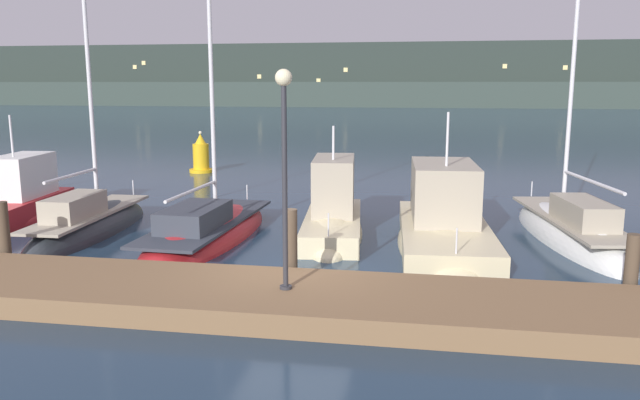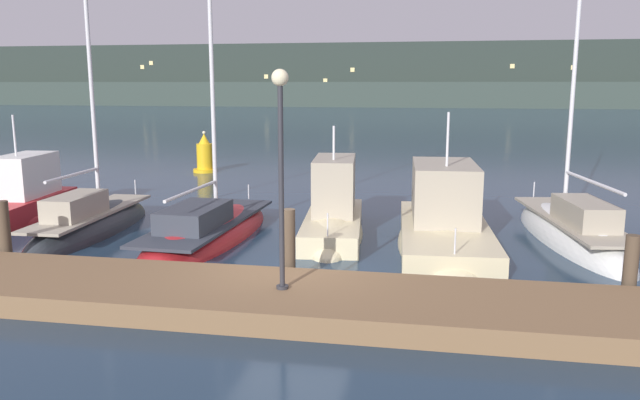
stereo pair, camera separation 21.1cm
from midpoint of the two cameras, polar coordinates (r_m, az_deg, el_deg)
ground_plane at (r=13.98m, az=-2.42°, el=-7.67°), size 400.00×400.00×0.00m
dock at (r=12.43m, az=-4.10°, el=-8.97°), size 37.63×2.80×0.45m
mooring_pile_1 at (r=16.78m, az=-26.56°, el=-2.82°), size 0.28×0.28×1.63m
mooring_pile_2 at (r=13.78m, az=-2.41°, el=-4.29°), size 0.28×0.28×1.69m
mooring_pile_3 at (r=14.08m, az=26.90°, el=-5.70°), size 0.28×0.28×1.42m
motorboat_berth_2 at (r=22.71m, az=-25.43°, el=-0.63°), size 2.34×5.68×3.98m
sailboat_berth_3 at (r=19.66m, az=-19.92°, el=-2.57°), size 1.82×6.77×9.44m
sailboat_berth_4 at (r=18.19m, az=-9.89°, el=-3.13°), size 2.47×7.80×11.71m
motorboat_berth_5 at (r=18.43m, az=1.57°, el=-2.01°), size 2.35×6.13×3.86m
motorboat_berth_6 at (r=17.75m, az=11.62°, el=-2.71°), size 2.99×7.45×4.24m
sailboat_berth_7 at (r=19.00m, az=22.25°, el=-3.16°), size 2.83×7.74×11.48m
channel_buoy at (r=31.72m, az=-10.31°, el=3.92°), size 1.19×1.19×2.05m
dock_lamppost at (r=11.70m, az=-3.09°, el=5.00°), size 0.32×0.32×4.20m
hillside_backdrop at (r=128.79m, az=7.74°, el=11.07°), size 240.00×23.00×12.09m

